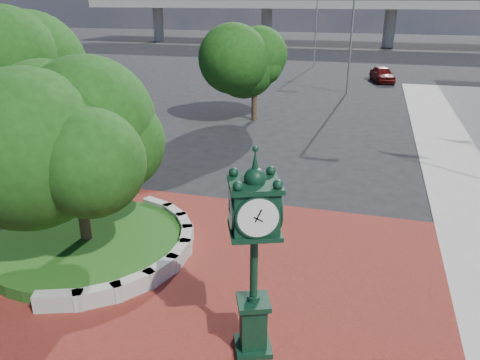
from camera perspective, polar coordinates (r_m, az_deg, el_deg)
name	(u,v)px	position (r m, az deg, el deg)	size (l,w,h in m)	color
ground	(236,272)	(14.19, -0.50, -11.14)	(200.00, 200.00, 0.00)	black
plaza	(226,290)	(13.38, -1.74, -13.28)	(12.00, 12.00, 0.04)	maroon
planter_wall	(152,251)	(14.92, -10.65, -8.55)	(2.96, 6.77, 0.54)	#9E9B93
grass_bed	(88,243)	(16.03, -18.08, -7.37)	(6.10, 6.10, 0.40)	#194614
overpass	(358,4)	(81.55, 14.16, 20.10)	(90.00, 12.00, 7.50)	#9E9B93
tree_planter	(73,139)	(14.73, -19.64, 4.77)	(5.20, 5.20, 6.33)	#38281C
tree_street	(255,70)	(30.69, 1.79, 13.21)	(4.40, 4.40, 5.45)	#38281C
post_clock	(254,249)	(10.00, 1.73, -8.35)	(1.26, 1.26, 4.86)	black
parked_car	(382,74)	(47.69, 16.96, 12.24)	(1.72, 4.27, 1.46)	#510B0B
street_lamp_near	(355,27)	(40.57, 13.82, 17.62)	(2.04, 0.40, 9.08)	slate
street_lamp_far	(318,22)	(56.90, 9.49, 18.51)	(1.90, 0.24, 8.48)	slate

